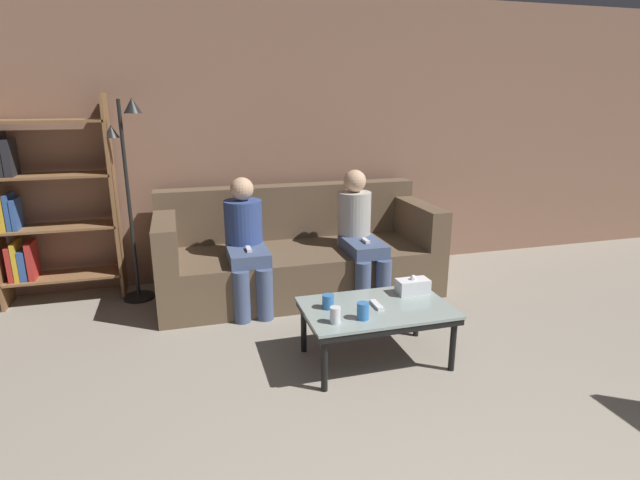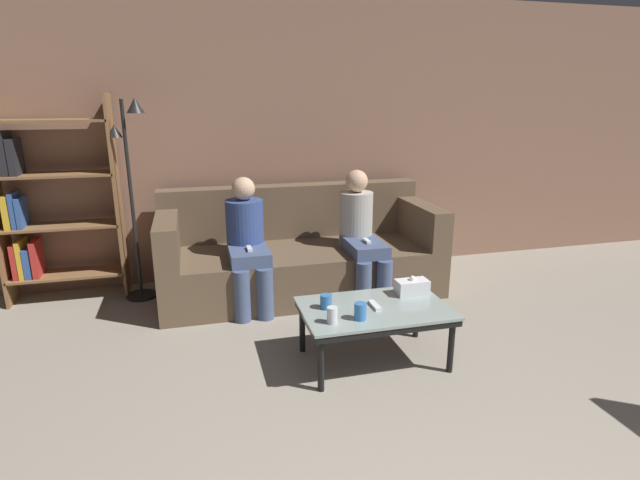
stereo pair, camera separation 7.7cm
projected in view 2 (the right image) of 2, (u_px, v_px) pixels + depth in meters
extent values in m
cube|color=#8C6651|center=(286.00, 140.00, 4.71)|extent=(12.00, 0.06, 2.60)
cube|color=brown|center=(301.00, 270.00, 4.44)|extent=(2.41, 0.97, 0.42)
cube|color=brown|center=(292.00, 211.00, 4.67)|extent=(2.41, 0.20, 0.49)
cube|color=brown|center=(167.00, 237.00, 4.07)|extent=(0.18, 0.97, 0.34)
cube|color=brown|center=(418.00, 221.00, 4.61)|extent=(0.18, 0.97, 0.34)
cube|color=#8C9E99|center=(375.00, 308.00, 3.21)|extent=(0.95, 0.60, 0.02)
cube|color=black|center=(374.00, 312.00, 3.22)|extent=(0.93, 0.59, 0.04)
cylinder|color=black|center=(321.00, 366.00, 2.93)|extent=(0.04, 0.04, 0.33)
cylinder|color=black|center=(451.00, 348.00, 3.14)|extent=(0.04, 0.04, 0.33)
cylinder|color=black|center=(302.00, 329.00, 3.40)|extent=(0.04, 0.04, 0.33)
cylinder|color=black|center=(416.00, 316.00, 3.61)|extent=(0.04, 0.04, 0.33)
cylinder|color=#3372BF|center=(326.00, 302.00, 3.18)|extent=(0.08, 0.08, 0.09)
cylinder|color=silver|center=(332.00, 315.00, 2.97)|extent=(0.06, 0.06, 0.10)
cylinder|color=#3372BF|center=(360.00, 311.00, 3.01)|extent=(0.07, 0.07, 0.11)
cube|color=white|center=(412.00, 287.00, 3.41)|extent=(0.22, 0.12, 0.10)
sphere|color=white|center=(412.00, 279.00, 3.39)|extent=(0.04, 0.04, 0.04)
cube|color=white|center=(375.00, 305.00, 3.21)|extent=(0.04, 0.15, 0.02)
cube|color=brown|center=(118.00, 198.00, 4.25)|extent=(0.02, 0.32, 1.72)
cube|color=brown|center=(69.00, 274.00, 4.32)|extent=(0.92, 0.32, 0.02)
cube|color=red|center=(17.00, 260.00, 4.18)|extent=(0.04, 0.24, 0.29)
cube|color=gold|center=(23.00, 258.00, 4.19)|extent=(0.04, 0.24, 0.32)
cube|color=#33569E|center=(30.00, 262.00, 4.21)|extent=(0.05, 0.24, 0.25)
cube|color=red|center=(37.00, 258.00, 4.21)|extent=(0.05, 0.24, 0.31)
cube|color=brown|center=(62.00, 226.00, 4.20)|extent=(0.92, 0.32, 0.02)
cube|color=gold|center=(9.00, 211.00, 4.06)|extent=(0.05, 0.24, 0.27)
cube|color=#33569E|center=(16.00, 210.00, 4.07)|extent=(0.03, 0.24, 0.29)
cube|color=#33569E|center=(22.00, 212.00, 4.09)|extent=(0.03, 0.24, 0.25)
cube|color=brown|center=(55.00, 175.00, 4.08)|extent=(0.92, 0.32, 0.02)
cube|color=#232328|center=(6.00, 153.00, 3.95)|extent=(0.05, 0.24, 0.34)
cube|color=#232328|center=(15.00, 157.00, 3.97)|extent=(0.06, 0.24, 0.29)
cube|color=brown|center=(47.00, 121.00, 3.96)|extent=(0.92, 0.32, 0.02)
cylinder|color=black|center=(142.00, 295.00, 4.38)|extent=(0.26, 0.26, 0.02)
cylinder|color=black|center=(132.00, 203.00, 4.15)|extent=(0.03, 0.03, 1.67)
cone|color=black|center=(135.00, 105.00, 3.95)|extent=(0.14, 0.14, 0.12)
cone|color=black|center=(114.00, 131.00, 4.00)|extent=(0.12, 0.12, 0.10)
cylinder|color=#47567A|center=(242.00, 296.00, 3.85)|extent=(0.13, 0.13, 0.42)
cylinder|color=#47567A|center=(265.00, 294.00, 3.90)|extent=(0.13, 0.13, 0.42)
cube|color=#47567A|center=(249.00, 255.00, 4.00)|extent=(0.31, 0.43, 0.10)
cylinder|color=#334784|center=(245.00, 227.00, 4.16)|extent=(0.31, 0.31, 0.46)
sphere|color=#DBAD89|center=(243.00, 189.00, 4.07)|extent=(0.19, 0.19, 0.19)
cube|color=white|center=(249.00, 249.00, 3.94)|extent=(0.04, 0.12, 0.02)
cylinder|color=#47567A|center=(363.00, 287.00, 4.04)|extent=(0.13, 0.13, 0.42)
cylinder|color=#47567A|center=(384.00, 285.00, 4.08)|extent=(0.13, 0.13, 0.42)
cube|color=#47567A|center=(365.00, 247.00, 4.22)|extent=(0.29, 0.49, 0.10)
cylinder|color=#B7B2A8|center=(356.00, 219.00, 4.39)|extent=(0.29, 0.29, 0.48)
sphere|color=#DBAD89|center=(357.00, 181.00, 4.30)|extent=(0.19, 0.19, 0.19)
cube|color=white|center=(367.00, 241.00, 4.15)|extent=(0.04, 0.12, 0.02)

